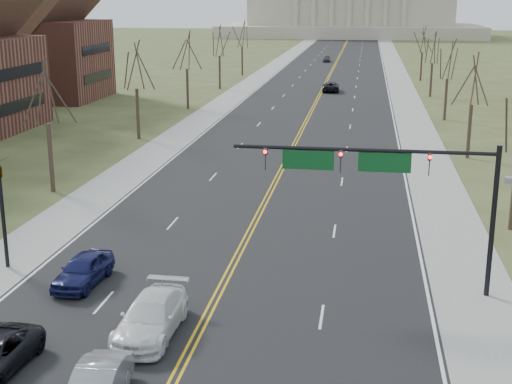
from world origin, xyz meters
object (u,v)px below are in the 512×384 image
(car_far_nb, at_px, (331,87))
(car_sb_outer_second, at_px, (83,270))
(car_far_sb, at_px, (327,59))
(signal_left, at_px, (1,198))
(car_sb_inner_second, at_px, (151,316))
(signal_mast, at_px, (383,173))

(car_far_nb, bearing_deg, car_sb_outer_second, 80.47)
(car_sb_outer_second, relative_size, car_far_sb, 1.10)
(signal_left, distance_m, car_far_sb, 124.45)
(car_sb_inner_second, bearing_deg, car_far_sb, 90.83)
(signal_mast, relative_size, signal_left, 2.02)
(signal_left, height_order, car_sb_inner_second, signal_left)
(signal_left, xyz_separation_m, car_far_sb, (9.36, 124.06, -3.03))
(car_sb_inner_second, height_order, car_far_sb, car_sb_inner_second)
(car_sb_inner_second, bearing_deg, car_far_nb, 88.42)
(car_sb_inner_second, bearing_deg, car_sb_outer_second, 136.69)
(car_sb_outer_second, bearing_deg, car_far_nb, 87.69)
(signal_mast, xyz_separation_m, signal_left, (-18.95, 0.00, -2.05))
(car_far_sb, bearing_deg, car_far_nb, -87.49)
(car_sb_inner_second, height_order, car_far_nb, car_sb_inner_second)
(signal_left, bearing_deg, car_far_sb, 85.68)
(car_sb_inner_second, bearing_deg, signal_mast, 34.39)
(car_far_nb, bearing_deg, signal_left, 76.71)
(signal_mast, bearing_deg, signal_left, 180.00)
(car_sb_outer_second, bearing_deg, signal_mast, 10.00)
(car_sb_outer_second, height_order, car_far_nb, car_sb_outer_second)
(signal_mast, bearing_deg, car_sb_outer_second, -173.77)
(car_sb_inner_second, distance_m, car_sb_outer_second, 6.72)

